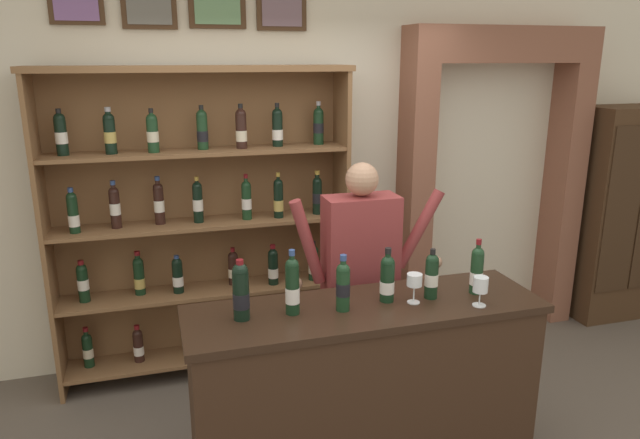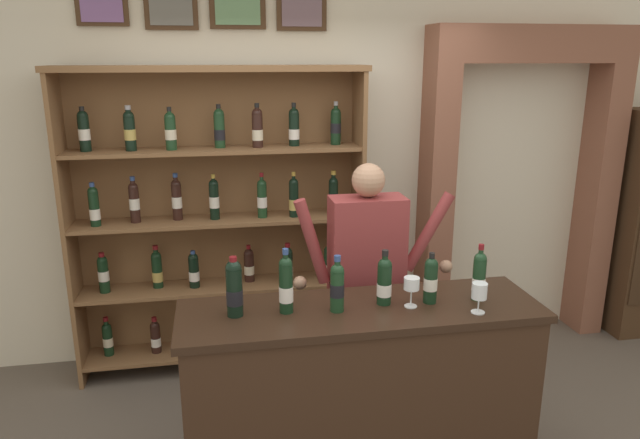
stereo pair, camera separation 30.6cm
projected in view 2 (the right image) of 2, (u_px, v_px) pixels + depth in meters
The scene contains 13 objects.
back_wall at pixel (296, 123), 4.34m from camera, with size 12.00×0.19×3.52m.
wine_shelf at pixel (219, 214), 4.12m from camera, with size 2.07×0.36×2.18m.
archway_doorway at pixel (514, 169), 4.62m from camera, with size 1.56×0.45×2.46m.
tasting_counter at pixel (360, 396), 3.07m from camera, with size 1.84×0.55×1.02m.
shopkeeper at pixel (367, 268), 3.48m from camera, with size 0.99×0.22×1.65m.
tasting_bottle_grappa at pixel (234, 288), 2.80m from camera, with size 0.08×0.08×0.30m.
tasting_bottle_brunello at pixel (286, 285), 2.84m from camera, with size 0.07×0.07×0.33m.
tasting_bottle_vin_santo at pixel (337, 286), 2.86m from camera, with size 0.07×0.07×0.29m.
tasting_bottle_rosso at pixel (384, 281), 2.94m from camera, with size 0.08×0.08×0.29m.
tasting_bottle_chianti at pixel (430, 279), 2.96m from camera, with size 0.07×0.07×0.27m.
tasting_bottle_prosecco at pixel (479, 276), 3.00m from camera, with size 0.07×0.07×0.30m.
wine_glass_left at pixel (412, 285), 2.91m from camera, with size 0.08×0.08×0.16m.
wine_glass_right at pixel (479, 293), 2.84m from camera, with size 0.08×0.08×0.16m.
Camera 2 is at (-0.61, -2.62, 2.23)m, focal length 32.68 mm.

